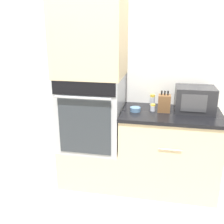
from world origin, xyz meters
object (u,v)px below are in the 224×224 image
microwave (195,99)px  condiment_jar_mid (152,100)px  wall_oven (92,112)px  bowl (135,109)px  knife_block (164,103)px  condiment_jar_near (153,108)px

microwave → condiment_jar_mid: bearing=161.2°
wall_oven → condiment_jar_mid: (0.64, 0.25, 0.10)m
wall_oven → bowl: (0.48, -0.02, 0.06)m
wall_oven → knife_block: bearing=2.2°
microwave → knife_block: microwave is taller
wall_oven → condiment_jar_near: wall_oven is taller
condiment_jar_near → knife_block: bearing=1.9°
wall_oven → bowl: 0.48m
knife_block → condiment_jar_near: (-0.11, -0.00, -0.05)m
microwave → condiment_jar_near: (-0.42, -0.07, -0.09)m
wall_oven → bowl: wall_oven is taller
condiment_jar_near → condiment_jar_mid: bearing=94.2°
wall_oven → microwave: size_ratio=1.99×
wall_oven → condiment_jar_mid: size_ratio=6.59×
microwave → knife_block: 0.32m
wall_oven → bowl: size_ratio=7.17×
condiment_jar_near → microwave: bearing=9.6°
microwave → condiment_jar_mid: 0.47m
microwave → bowl: microwave is taller
wall_oven → condiment_jar_near: bearing=2.2°
bowl → knife_block: bearing=10.4°
condiment_jar_mid → knife_block: bearing=-59.0°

